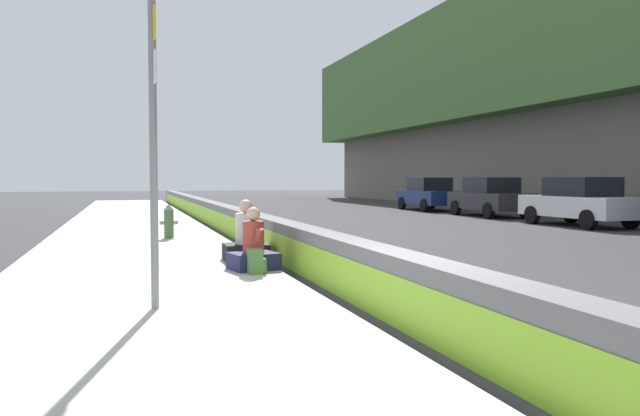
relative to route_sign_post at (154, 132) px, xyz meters
name	(u,v)px	position (x,y,z in m)	size (l,w,h in m)	color
ground_plane	(405,332)	(-1.37, -2.58, -2.21)	(160.00, 160.00, 0.00)	#353538
sidewalk_strip	(155,344)	(-1.37, 0.07, -2.14)	(80.00, 4.40, 0.14)	#B5B2A8
jersey_barrier	(405,293)	(-1.37, -2.57, -1.79)	(76.00, 0.45, 0.85)	slate
route_sign_post	(154,132)	(0.00, 0.00, 0.00)	(0.44, 0.09, 3.60)	gray
fire_hydrant	(169,221)	(8.94, -0.73, -1.62)	(0.26, 0.46, 0.88)	#47663D
seated_person_foreground	(253,250)	(2.80, -1.72, -1.74)	(0.78, 0.87, 1.05)	#23284C
seated_person_middle	(246,241)	(4.05, -1.82, -1.72)	(0.72, 0.82, 1.13)	black
backpack	(256,261)	(2.34, -1.66, -1.88)	(0.32, 0.28, 0.40)	#4C7A3D
parked_car_third	(580,202)	(10.72, -14.84, -1.35)	(4.53, 2.00, 1.71)	silver
parked_car_fourth	(490,197)	(16.55, -14.92, -1.35)	(4.56, 2.08, 1.71)	#28282D
parked_car_midline	(428,194)	(22.12, -14.80, -1.35)	(4.56, 2.07, 1.71)	navy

